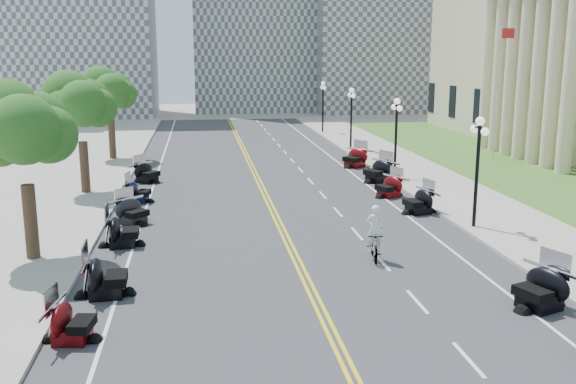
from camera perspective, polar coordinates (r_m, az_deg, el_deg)
name	(u,v)px	position (r m, az deg, el deg)	size (l,w,h in m)	color
ground	(299,266)	(24.15, 1.03, -6.62)	(160.00, 160.00, 0.00)	gray
road	(270,205)	(33.68, -1.60, -1.16)	(16.00, 90.00, 0.01)	#333335
centerline_yellow_a	(268,205)	(33.67, -1.81, -1.15)	(0.12, 90.00, 0.00)	yellow
centerline_yellow_b	(272,205)	(33.70, -1.40, -1.14)	(0.12, 90.00, 0.00)	yellow
edge_line_north	(388,201)	(34.94, 8.89, -0.80)	(0.12, 90.00, 0.00)	white
edge_line_south	(146,209)	(33.61, -12.52, -1.46)	(0.12, 90.00, 0.00)	white
lane_dash_4	(468,359)	(17.86, 15.74, -14.13)	(0.12, 2.00, 0.00)	white
lane_dash_5	(417,302)	(21.25, 11.42, -9.53)	(0.12, 2.00, 0.00)	white
lane_dash_6	(382,262)	(24.82, 8.39, -6.19)	(0.12, 2.00, 0.00)	white
lane_dash_7	(357,234)	(28.51, 6.16, -3.70)	(0.12, 2.00, 0.00)	white
lane_dash_8	(338,212)	(32.27, 4.45, -1.77)	(0.12, 2.00, 0.00)	white
lane_dash_9	(323,195)	(36.08, 3.10, -0.25)	(0.12, 2.00, 0.00)	white
lane_dash_10	(311,181)	(39.93, 2.01, 0.98)	(0.12, 2.00, 0.00)	white
lane_dash_11	(300,170)	(43.81, 1.12, 1.99)	(0.12, 2.00, 0.00)	white
lane_dash_12	(292,160)	(47.70, 0.37, 2.84)	(0.12, 2.00, 0.00)	white
lane_dash_13	(285,152)	(51.62, -0.27, 3.56)	(0.12, 2.00, 0.00)	white
lane_dash_14	(279,145)	(55.54, -0.82, 4.17)	(0.12, 2.00, 0.00)	white
lane_dash_15	(273,139)	(59.48, -1.30, 4.71)	(0.12, 2.00, 0.00)	white
lane_dash_16	(269,134)	(63.42, -1.72, 5.18)	(0.12, 2.00, 0.00)	white
lane_dash_17	(265,129)	(67.37, -2.09, 5.59)	(0.12, 2.00, 0.00)	white
lane_dash_18	(261,125)	(71.32, -2.42, 5.96)	(0.12, 2.00, 0.00)	white
lane_dash_19	(258,121)	(75.28, -2.71, 6.29)	(0.12, 2.00, 0.00)	white
sidewalk_north	(461,198)	(36.31, 15.10, -0.48)	(5.00, 90.00, 0.15)	#9E9991
sidewalk_south	(63,210)	(34.19, -19.38, -1.53)	(5.00, 90.00, 0.15)	#9E9991
lawn	(512,169)	(46.37, 19.27, 1.92)	(9.00, 60.00, 0.10)	#356023
distant_block_a	(78,10)	(85.95, -18.20, 15.12)	(18.00, 14.00, 26.00)	gray
distant_block_c	(385,29)	(91.28, 8.64, 14.11)	(20.00, 14.00, 22.00)	gray
street_lamp_2	(477,173)	(29.69, 16.44, 1.64)	(0.50, 1.20, 4.90)	black
street_lamp_3	(396,138)	(40.78, 9.56, 4.74)	(0.50, 1.20, 4.90)	black
street_lamp_4	(351,119)	(52.28, 5.64, 6.47)	(0.50, 1.20, 4.90)	black
street_lamp_5	(323,107)	(63.96, 3.12, 7.56)	(0.50, 1.20, 4.90)	black
flagpole	(497,93)	(49.60, 18.10, 8.40)	(1.10, 0.20, 10.00)	silver
tree_2	(23,138)	(25.59, -22.47, 4.46)	(4.80, 4.80, 9.20)	#235619
tree_3	(81,110)	(37.26, -17.95, 6.95)	(4.80, 4.80, 9.20)	#235619
tree_4	(110,96)	(49.09, -15.57, 8.23)	(4.80, 4.80, 9.20)	#235619
motorcycle_n_4	(540,287)	(21.54, 21.52, -7.83)	(2.08, 2.08, 1.45)	black
motorcycle_n_7	(418,200)	(32.40, 11.52, -0.70)	(1.96, 1.96, 1.37)	black
motorcycle_n_8	(389,185)	(35.83, 8.95, 0.60)	(1.90, 1.90, 1.33)	#590A0C
motorcycle_n_9	(378,170)	(39.86, 7.99, 1.96)	(2.22, 2.22, 1.55)	black
motorcycle_n_10	(355,157)	(44.93, 5.96, 3.14)	(2.14, 2.14, 1.50)	#590A0C
motorcycle_s_4	(71,320)	(18.92, -18.70, -10.73)	(1.79, 1.79, 1.25)	#590A0C
motorcycle_s_5	(106,275)	(21.89, -15.90, -7.08)	(2.11, 2.11, 1.47)	black
motorcycle_s_6	(122,230)	(27.23, -14.51, -3.25)	(2.04, 2.04, 1.43)	black
motorcycle_s_7	(132,210)	(30.68, -13.66, -1.56)	(1.91, 1.91, 1.34)	black
motorcycle_s_8	(138,191)	(35.02, -13.19, 0.13)	(1.87, 1.87, 1.31)	black
motorcycle_s_9	(147,172)	(40.34, -12.43, 1.79)	(1.97, 1.97, 1.38)	black
bicycle	(374,246)	(24.88, 7.67, -4.77)	(0.54, 1.90, 1.14)	#A51414
cyclist_rider	(375,208)	(24.49, 7.77, -1.44)	(0.67, 0.44, 1.84)	white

